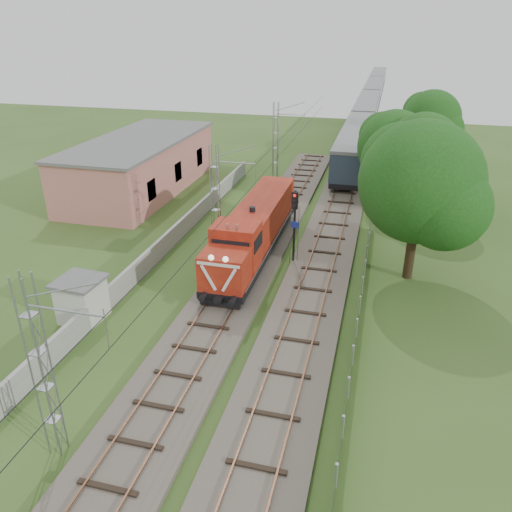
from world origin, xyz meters
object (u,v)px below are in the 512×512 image
(relay_hut, at_px, (82,299))
(coach_rake, at_px, (371,100))
(locomotive, at_px, (254,229))
(signal_post, at_px, (295,215))

(relay_hut, bearing_deg, coach_rake, 80.53)
(locomotive, relative_size, relay_hut, 6.20)
(coach_rake, bearing_deg, relay_hut, -99.47)
(coach_rake, distance_m, signal_post, 64.34)
(coach_rake, bearing_deg, signal_post, -91.78)
(locomotive, bearing_deg, coach_rake, 85.51)
(locomotive, height_order, signal_post, signal_post)
(relay_hut, bearing_deg, locomotive, 55.06)
(locomotive, distance_m, coach_rake, 63.92)
(relay_hut, bearing_deg, signal_post, 43.94)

